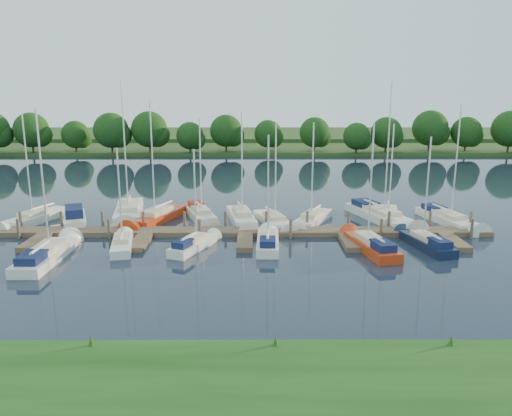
{
  "coord_description": "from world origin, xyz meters",
  "views": [
    {
      "loc": [
        0.77,
        -31.44,
        11.26
      ],
      "look_at": [
        0.86,
        8.0,
        2.2
      ],
      "focal_mm": 35.0,
      "sensor_mm": 36.0,
      "label": 1
    }
  ],
  "objects_px": {
    "dock": "(245,234)",
    "sailboat_s_2": "(194,245)",
    "motorboat": "(75,219)",
    "sailboat_n_5": "(242,219)",
    "sailboat_n_0": "(35,219)"
  },
  "relations": [
    {
      "from": "dock",
      "to": "sailboat_n_0",
      "type": "height_order",
      "value": "sailboat_n_0"
    },
    {
      "from": "dock",
      "to": "sailboat_s_2",
      "type": "height_order",
      "value": "sailboat_s_2"
    },
    {
      "from": "dock",
      "to": "sailboat_s_2",
      "type": "relative_size",
      "value": 5.15
    },
    {
      "from": "sailboat_n_0",
      "to": "sailboat_s_2",
      "type": "xyz_separation_m",
      "value": [
        15.23,
        -8.06,
        0.05
      ]
    },
    {
      "from": "sailboat_n_0",
      "to": "sailboat_s_2",
      "type": "distance_m",
      "value": 17.23
    },
    {
      "from": "motorboat",
      "to": "sailboat_n_5",
      "type": "xyz_separation_m",
      "value": [
        14.84,
        0.41,
        -0.08
      ]
    },
    {
      "from": "dock",
      "to": "sailboat_n_5",
      "type": "xyz_separation_m",
      "value": [
        -0.41,
        4.59,
        0.08
      ]
    },
    {
      "from": "sailboat_n_0",
      "to": "motorboat",
      "type": "relative_size",
      "value": 1.54
    },
    {
      "from": "sailboat_n_0",
      "to": "sailboat_s_2",
      "type": "relative_size",
      "value": 1.28
    },
    {
      "from": "sailboat_n_0",
      "to": "sailboat_n_5",
      "type": "distance_m",
      "value": 18.57
    },
    {
      "from": "sailboat_n_5",
      "to": "dock",
      "type": "bearing_deg",
      "value": 85.1
    },
    {
      "from": "dock",
      "to": "sailboat_n_0",
      "type": "relative_size",
      "value": 4.02
    },
    {
      "from": "sailboat_n_5",
      "to": "sailboat_s_2",
      "type": "xyz_separation_m",
      "value": [
        -3.35,
        -8.03,
        0.04
      ]
    },
    {
      "from": "dock",
      "to": "motorboat",
      "type": "xyz_separation_m",
      "value": [
        -15.25,
        4.18,
        0.17
      ]
    },
    {
      "from": "sailboat_n_5",
      "to": "motorboat",
      "type": "bearing_deg",
      "value": -8.42
    }
  ]
}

